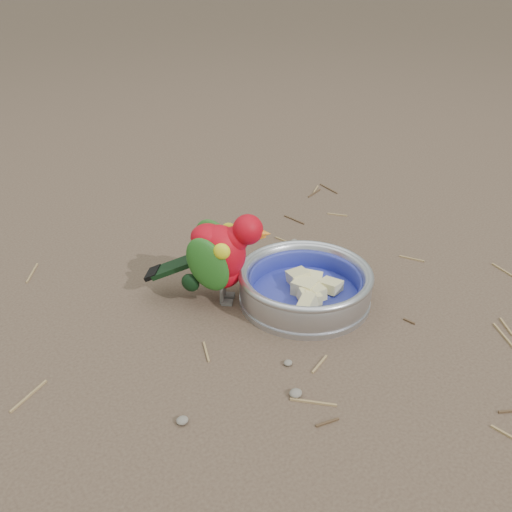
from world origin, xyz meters
TOP-DOWN VIEW (x-y plane):
  - ground at (0.00, 0.00)m, footprint 60.00×60.00m
  - food_bowl at (0.01, 0.05)m, footprint 0.23×0.23m
  - bowl_wall at (0.01, 0.05)m, footprint 0.23×0.23m
  - fruit_wedges at (0.01, 0.05)m, footprint 0.14×0.14m
  - lory_parrot at (-0.10, 0.14)m, footprint 0.21×0.20m
  - ground_debris at (-0.04, 0.09)m, footprint 0.90×0.80m

SIDE VIEW (x-z plane):
  - ground at x=0.00m, z-range 0.00..0.00m
  - ground_debris at x=-0.04m, z-range 0.00..0.01m
  - food_bowl at x=0.01m, z-range 0.00..0.02m
  - fruit_wedges at x=0.01m, z-range 0.02..0.05m
  - bowl_wall at x=0.01m, z-range 0.02..0.06m
  - lory_parrot at x=-0.10m, z-range 0.00..0.16m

